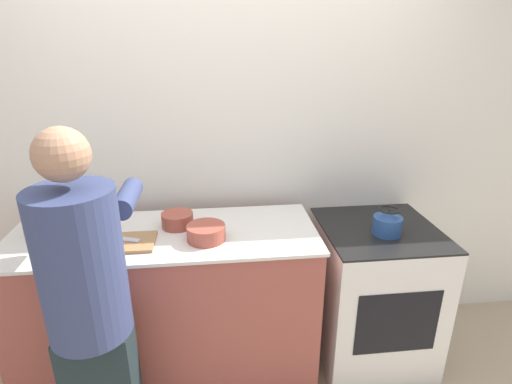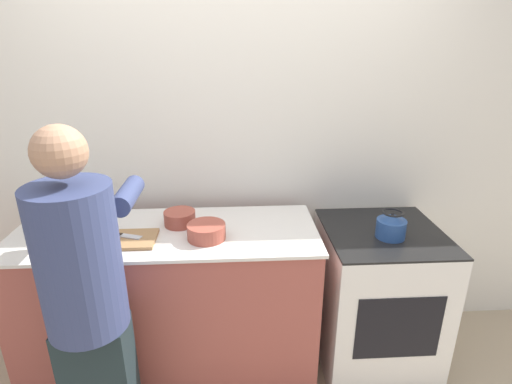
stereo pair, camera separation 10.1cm
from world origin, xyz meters
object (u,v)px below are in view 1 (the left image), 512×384
(canister_jar, at_px, (50,221))
(kettle, at_px, (387,223))
(oven, at_px, (372,292))
(person, at_px, (90,305))
(knife, at_px, (122,239))
(cutting_board, at_px, (115,243))
(bowl_prep, at_px, (206,233))

(canister_jar, bearing_deg, kettle, -3.30)
(oven, height_order, person, person)
(person, xyz_separation_m, kettle, (1.49, 0.48, 0.07))
(knife, xyz_separation_m, canister_jar, (-0.40, 0.15, 0.05))
(cutting_board, distance_m, kettle, 1.46)
(cutting_board, relative_size, bowl_prep, 1.98)
(bowl_prep, xyz_separation_m, canister_jar, (-0.82, 0.17, 0.03))
(person, relative_size, kettle, 10.12)
(knife, bearing_deg, oven, 23.98)
(kettle, distance_m, canister_jar, 1.83)
(person, relative_size, bowl_prep, 8.16)
(canister_jar, bearing_deg, oven, -1.04)
(person, bearing_deg, canister_jar, 120.22)
(kettle, bearing_deg, bowl_prep, -176.56)
(cutting_board, bearing_deg, canister_jar, 154.83)
(cutting_board, distance_m, knife, 0.04)
(knife, bearing_deg, cutting_board, -127.08)
(bowl_prep, bearing_deg, person, -139.20)
(knife, bearing_deg, bowl_prep, 17.19)
(oven, distance_m, canister_jar, 1.91)
(person, xyz_separation_m, bowl_prep, (0.48, 0.42, 0.10))
(oven, relative_size, canister_jar, 5.45)
(oven, xyz_separation_m, person, (-1.48, -0.55, 0.44))
(person, relative_size, cutting_board, 4.13)
(knife, xyz_separation_m, kettle, (1.43, 0.04, -0.01))
(oven, xyz_separation_m, cutting_board, (-1.46, -0.14, 0.50))
(person, bearing_deg, bowl_prep, 40.80)
(kettle, bearing_deg, canister_jar, 176.70)
(cutting_board, height_order, knife, knife)
(knife, height_order, bowl_prep, bowl_prep)
(oven, height_order, cutting_board, cutting_board)
(oven, bearing_deg, bowl_prep, -172.47)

